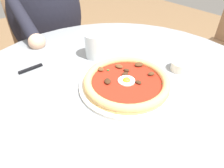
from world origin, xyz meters
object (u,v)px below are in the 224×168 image
Objects in this scene: pizza_on_plate at (127,82)px; ramekin_capers at (181,66)px; dining_table at (118,111)px; water_glass at (96,47)px; diner_person at (53,46)px; cafe_chair_diner at (47,40)px; steak_knife at (38,66)px.

ramekin_capers is at bearing 73.85° from pizza_on_plate.
pizza_on_plate is (0.01, 0.02, 0.12)m from dining_table.
water_glass reaches higher than dining_table.
diner_person reaches higher than cafe_chair_diner.
steak_knife is (-0.08, -0.20, -0.04)m from water_glass.
dining_table is 0.33m from steak_knife.
diner_person is at bearing 148.83° from steak_knife.
dining_table is 11.48× the size of water_glass.
water_glass is (-0.21, 0.04, 0.02)m from pizza_on_plate.
cafe_chair_diner is at bearing 170.04° from dining_table.
ramekin_capers is 0.06× the size of diner_person.
ramekin_capers is at bearing 72.86° from dining_table.
ramekin_capers reaches higher than dining_table.
water_glass is 0.11× the size of cafe_chair_diner.
dining_table is at bearing -115.66° from pizza_on_plate.
cafe_chair_diner is (-0.56, 0.28, -0.20)m from steak_knife.
diner_person is at bearing 172.10° from pizza_on_plate.
water_glass is at bearing 168.21° from pizza_on_plate.
pizza_on_plate is at bearing -8.34° from cafe_chair_diner.
water_glass is at bearing 161.52° from dining_table.
dining_table is 0.90× the size of diner_person.
cafe_chair_diner reaches higher than steak_knife.
ramekin_capers is (0.35, 0.37, 0.01)m from steak_knife.
diner_person is (-0.78, -0.11, -0.19)m from ramekin_capers.
dining_table is at bearing -9.82° from diner_person.
ramekin_capers is 0.08× the size of cafe_chair_diner.
pizza_on_plate reaches higher than ramekin_capers.
steak_knife is 0.51m from ramekin_capers.
cafe_chair_diner is at bearing 169.34° from diner_person.
dining_table is 0.26m from water_glass.
dining_table is 5.35× the size of steak_knife.
pizza_on_plate is 4.35× the size of ramekin_capers.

